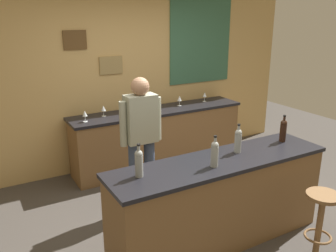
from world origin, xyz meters
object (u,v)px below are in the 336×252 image
object	(u,v)px
bartender	(141,136)
wine_glass_a	(85,114)
wine_bottle_a	(139,162)
wine_bottle_c	(238,140)
wine_glass_b	(103,109)
wine_bottle_d	(283,130)
wine_bottle_b	(215,153)
wine_glass_e	(205,95)
wine_glass_d	(179,99)
bar_stool	(321,215)
wine_glass_c	(147,103)

from	to	relation	value
bartender	wine_glass_a	size ratio (longest dim) A/B	10.45
bartender	wine_bottle_a	distance (m)	1.06
bartender	wine_bottle_c	bearing A→B (deg)	-54.48
wine_bottle_a	wine_glass_b	xyz separation A→B (m)	(0.42, 2.06, -0.05)
wine_bottle_c	wine_bottle_d	size ratio (longest dim) A/B	1.00
wine_bottle_b	wine_glass_e	bearing A→B (deg)	56.70
bartender	wine_bottle_d	xyz separation A→B (m)	(1.31, -0.92, 0.12)
wine_bottle_b	wine_glass_a	world-z (taller)	wine_bottle_b
wine_bottle_a	wine_glass_e	bearing A→B (deg)	43.74
bartender	wine_glass_a	distance (m)	1.04
wine_bottle_a	wine_glass_b	distance (m)	2.10
wine_glass_d	bartender	bearing A→B (deg)	-137.35
wine_bottle_c	wine_glass_b	bearing A→B (deg)	109.29
bar_stool	wine_bottle_b	xyz separation A→B (m)	(-0.84, 0.59, 0.60)
bartender	wine_glass_e	distance (m)	2.04
wine_bottle_b	bar_stool	bearing A→B (deg)	-34.96
wine_glass_c	wine_bottle_b	bearing A→B (deg)	-100.05
wine_glass_e	wine_glass_d	bearing A→B (deg)	-175.88
wine_bottle_d	wine_glass_d	distance (m)	2.02
bar_stool	wine_bottle_c	bearing A→B (deg)	118.87
wine_glass_a	wine_glass_d	xyz separation A→B (m)	(1.55, 0.12, 0.00)
wine_bottle_b	wine_bottle_c	xyz separation A→B (m)	(0.42, 0.17, 0.00)
wine_glass_c	wine_glass_e	xyz separation A→B (m)	(1.07, 0.02, 0.00)
wine_glass_c	wine_glass_e	size ratio (longest dim) A/B	1.00
wine_bottle_a	wine_glass_d	size ratio (longest dim) A/B	1.97
bartender	wine_bottle_d	distance (m)	1.61
wine_bottle_a	wine_glass_d	bearing A→B (deg)	50.85
wine_bottle_a	wine_glass_c	bearing A→B (deg)	61.93
wine_glass_d	wine_glass_e	xyz separation A→B (m)	(0.51, 0.04, 0.00)
bartender	wine_glass_d	distance (m)	1.62
bartender	bar_stool	bearing A→B (deg)	-57.36
wine_bottle_b	wine_glass_d	xyz separation A→B (m)	(0.95, 2.19, -0.05)
wine_glass_a	wine_glass_e	bearing A→B (deg)	4.34
wine_bottle_b	wine_glass_a	distance (m)	2.15
bar_stool	wine_bottle_a	world-z (taller)	wine_bottle_a
wine_bottle_d	wine_glass_b	bearing A→B (deg)	123.96
bar_stool	wine_glass_e	xyz separation A→B (m)	(0.62, 2.82, 0.55)
wine_glass_a	wine_glass_b	bearing A→B (deg)	23.95
wine_glass_d	wine_glass_e	distance (m)	0.51
wine_bottle_d	wine_glass_a	size ratio (longest dim) A/B	1.97
wine_bottle_d	wine_glass_b	world-z (taller)	wine_bottle_d
wine_glass_a	wine_bottle_d	bearing A→B (deg)	-48.44
bartender	wine_glass_b	bearing A→B (deg)	92.74
wine_bottle_b	wine_bottle_d	bearing A→B (deg)	9.36
wine_bottle_a	wine_glass_e	xyz separation A→B (m)	(2.17, 2.07, -0.05)
wine_bottle_d	wine_glass_b	xyz separation A→B (m)	(-1.37, 2.03, -0.05)
wine_glass_e	wine_bottle_d	bearing A→B (deg)	-100.60
wine_bottle_a	wine_bottle_b	size ratio (longest dim) A/B	1.00
wine_bottle_c	wine_glass_d	bearing A→B (deg)	75.30
wine_bottle_b	wine_glass_c	world-z (taller)	wine_bottle_b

